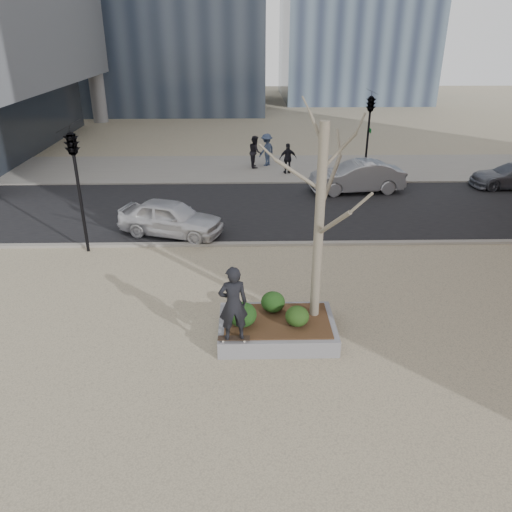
{
  "coord_description": "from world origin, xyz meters",
  "views": [
    {
      "loc": [
        0.22,
        -11.0,
        7.41
      ],
      "look_at": [
        0.5,
        2.0,
        1.4
      ],
      "focal_mm": 35.0,
      "sensor_mm": 36.0,
      "label": 1
    }
  ],
  "objects_px": {
    "planter": "(277,329)",
    "skateboard": "(234,339)",
    "skateboarder": "(233,304)",
    "police_car": "(171,218)"
  },
  "relations": [
    {
      "from": "planter",
      "to": "skateboarder",
      "type": "xyz_separation_m",
      "value": [
        -1.1,
        -0.83,
        1.26
      ]
    },
    {
      "from": "skateboarder",
      "to": "police_car",
      "type": "height_order",
      "value": "skateboarder"
    },
    {
      "from": "planter",
      "to": "skateboard",
      "type": "distance_m",
      "value": 1.41
    },
    {
      "from": "skateboard",
      "to": "planter",
      "type": "bearing_deg",
      "value": 38.33
    },
    {
      "from": "skateboard",
      "to": "police_car",
      "type": "xyz_separation_m",
      "value": [
        -2.58,
        7.92,
        0.22
      ]
    },
    {
      "from": "planter",
      "to": "skateboarder",
      "type": "height_order",
      "value": "skateboarder"
    },
    {
      "from": "skateboarder",
      "to": "police_car",
      "type": "xyz_separation_m",
      "value": [
        -2.58,
        7.92,
        -0.77
      ]
    },
    {
      "from": "planter",
      "to": "skateboarder",
      "type": "bearing_deg",
      "value": -142.84
    },
    {
      "from": "skateboard",
      "to": "skateboarder",
      "type": "bearing_deg",
      "value": 0.0
    },
    {
      "from": "planter",
      "to": "skateboard",
      "type": "relative_size",
      "value": 3.85
    }
  ]
}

